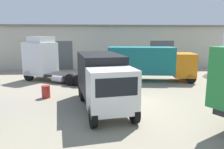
{
  "coord_description": "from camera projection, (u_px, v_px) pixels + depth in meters",
  "views": [
    {
      "loc": [
        -2.83,
        -13.85,
        4.44
      ],
      "look_at": [
        -1.28,
        1.39,
        1.6
      ],
      "focal_mm": 35.0,
      "sensor_mm": 36.0,
      "label": 1
    }
  ],
  "objects": [
    {
      "name": "ground_plane",
      "position": [
        133.0,
        101.0,
        14.64
      ],
      "size": [
        60.0,
        60.0,
        0.0
      ],
      "primitive_type": "plane",
      "color": "gray"
    },
    {
      "name": "warehouse_building",
      "position": [
        109.0,
        45.0,
        32.53
      ],
      "size": [
        30.4,
        10.13,
        5.61
      ],
      "color": "#B7B2A3",
      "rests_on": "ground_plane"
    },
    {
      "name": "tractor_unit_white",
      "position": [
        45.0,
        60.0,
        21.24
      ],
      "size": [
        7.15,
        5.59,
        4.22
      ],
      "rotation": [
        0.0,
        0.0,
        2.61
      ],
      "color": "silver",
      "rests_on": "ground_plane"
    },
    {
      "name": "box_truck_white",
      "position": [
        102.0,
        78.0,
        13.21
      ],
      "size": [
        3.31,
        6.84,
        3.21
      ],
      "rotation": [
        0.0,
        0.0,
        -1.43
      ],
      "color": "silver",
      "rests_on": "ground_plane"
    },
    {
      "name": "box_truck_orange",
      "position": [
        150.0,
        62.0,
        20.86
      ],
      "size": [
        8.37,
        3.79,
        3.24
      ],
      "rotation": [
        0.0,
        0.0,
        -0.18
      ],
      "color": "orange",
      "rests_on": "ground_plane"
    },
    {
      "name": "oil_drum",
      "position": [
        46.0,
        92.0,
        15.39
      ],
      "size": [
        0.58,
        0.58,
        0.88
      ],
      "color": "#B22D23",
      "rests_on": "ground_plane"
    },
    {
      "name": "traffic_cone",
      "position": [
        101.0,
        87.0,
        17.51
      ],
      "size": [
        0.4,
        0.4,
        0.55
      ],
      "color": "black",
      "rests_on": "ground_plane"
    }
  ]
}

